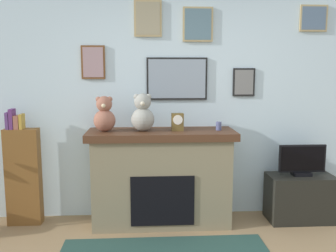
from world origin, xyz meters
TOP-DOWN VIEW (x-y plane):
  - back_wall at (0.00, 2.00)m, footprint 5.20×0.15m
  - fireplace at (-0.28, 1.67)m, footprint 1.61×0.60m
  - bookshelf at (-1.81, 1.74)m, footprint 0.37×0.16m
  - tv_stand at (1.31, 1.64)m, footprint 0.73×0.40m
  - television at (1.31, 1.64)m, footprint 0.53×0.14m
  - candle_jar at (0.35, 1.65)m, footprint 0.06×0.06m
  - mantel_clock at (-0.10, 1.65)m, footprint 0.13×0.10m
  - teddy_bear_tan at (-0.89, 1.65)m, footprint 0.24×0.24m
  - teddy_bear_brown at (-0.48, 1.65)m, footprint 0.25×0.25m

SIDE VIEW (x-z plane):
  - tv_stand at x=1.31m, z-range 0.00..0.53m
  - fireplace at x=-0.28m, z-range 0.01..1.06m
  - bookshelf at x=-1.81m, z-range -0.07..1.22m
  - television at x=1.31m, z-range 0.52..0.87m
  - candle_jar at x=0.35m, z-range 1.06..1.15m
  - mantel_clock at x=-0.10m, z-range 1.06..1.25m
  - teddy_bear_tan at x=-0.89m, z-range 1.04..1.42m
  - teddy_bear_brown at x=-0.48m, z-range 1.04..1.44m
  - back_wall at x=0.00m, z-range 0.01..2.61m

